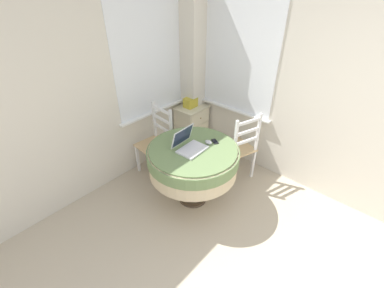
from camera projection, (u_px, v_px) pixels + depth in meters
corner_room_shell at (202, 98)px, 2.79m from camera, size 4.49×4.60×2.55m
round_dining_table at (193, 159)px, 2.96m from camera, size 1.05×1.05×0.77m
laptop at (189, 145)px, 2.85m from camera, size 0.33×0.31×0.24m
computer_mouse at (208, 142)px, 2.94m from camera, size 0.06×0.09×0.05m
cell_phone at (215, 141)px, 2.99m from camera, size 0.10×0.12×0.01m
dining_chair_near_back_window at (156, 143)px, 3.52m from camera, size 0.42×0.44×0.99m
dining_chair_near_right_window at (239, 148)px, 3.42m from camera, size 0.51×0.50×0.99m
corner_cabinet at (192, 127)px, 4.15m from camera, size 0.47×0.39×0.70m
storage_box at (190, 102)px, 3.93m from camera, size 0.19×0.14×0.15m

